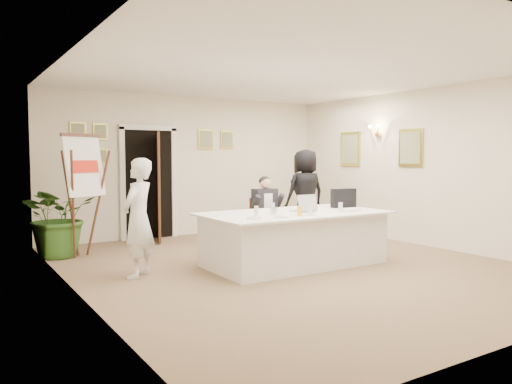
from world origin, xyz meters
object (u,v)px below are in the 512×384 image
at_px(oj_glass, 299,211).
at_px(steel_jug, 273,211).
at_px(laptop, 303,202).
at_px(standing_man, 138,218).
at_px(potted_palm, 59,214).
at_px(paper_stack, 350,210).
at_px(laptop_bag, 343,198).
at_px(flip_chart, 81,202).
at_px(conference_table, 294,238).
at_px(standing_woman, 305,193).
at_px(seated_man, 266,213).

distance_m(oj_glass, steel_jug, 0.38).
distance_m(laptop, oj_glass, 0.63).
xyz_separation_m(standing_man, potted_palm, (-0.62, 2.00, -0.11)).
bearing_deg(paper_stack, standing_man, 165.50).
xyz_separation_m(standing_man, laptop_bag, (3.29, -0.32, 0.14)).
distance_m(laptop, laptop_bag, 0.92).
xyz_separation_m(flip_chart, laptop_bag, (3.63, -2.01, 0.05)).
relative_size(oj_glass, steel_jug, 1.18).
xyz_separation_m(laptop, oj_glass, (-0.41, -0.47, -0.07)).
height_order(conference_table, oj_glass, oj_glass).
relative_size(standing_man, potted_palm, 1.16).
xyz_separation_m(potted_palm, laptop, (2.99, -2.43, 0.24)).
bearing_deg(standing_man, flip_chart, -121.91).
height_order(oj_glass, steel_jug, oj_glass).
bearing_deg(paper_stack, laptop_bag, 57.89).
distance_m(flip_chart, oj_glass, 3.47).
relative_size(standing_woman, steel_jug, 15.80).
relative_size(standing_man, paper_stack, 5.20).
relative_size(paper_stack, oj_glass, 2.32).
bearing_deg(seated_man, laptop_bag, -53.17).
height_order(standing_woman, laptop, standing_woman).
bearing_deg(seated_man, standing_man, -171.29).
xyz_separation_m(seated_man, oj_glass, (-0.46, -1.52, 0.20)).
bearing_deg(flip_chart, standing_woman, -2.64).
bearing_deg(paper_stack, laptop, 150.86).
bearing_deg(laptop, standing_woman, 51.41).
height_order(potted_palm, laptop, potted_palm).
bearing_deg(laptop, seated_man, 87.87).
xyz_separation_m(conference_table, laptop, (0.18, 0.03, 0.52)).
bearing_deg(seated_man, steel_jug, -124.86).
bearing_deg(laptop_bag, oj_glass, -151.71).
height_order(laptop_bag, oj_glass, laptop_bag).
relative_size(standing_man, oj_glass, 12.08).
relative_size(standing_man, laptop_bag, 3.65).
distance_m(paper_stack, steel_jug, 1.27).
relative_size(standing_woman, laptop, 4.93).
distance_m(seated_man, flip_chart, 2.97).
relative_size(potted_palm, laptop_bag, 3.14).
distance_m(conference_table, laptop_bag, 1.22).
bearing_deg(oj_glass, standing_woman, 50.75).
distance_m(seated_man, paper_stack, 1.52).
distance_m(standing_woman, laptop, 2.47).
xyz_separation_m(conference_table, paper_stack, (0.80, -0.31, 0.40)).
relative_size(conference_table, standing_woman, 1.56).
height_order(seated_man, paper_stack, seated_man).
bearing_deg(laptop_bag, standing_man, 179.09).
xyz_separation_m(standing_woman, oj_glass, (-1.96, -2.40, -0.03)).
distance_m(standing_woman, paper_stack, 2.46).
xyz_separation_m(standing_woman, steel_jug, (-2.18, -2.09, -0.04)).
xyz_separation_m(potted_palm, laptop_bag, (3.90, -2.32, 0.25)).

